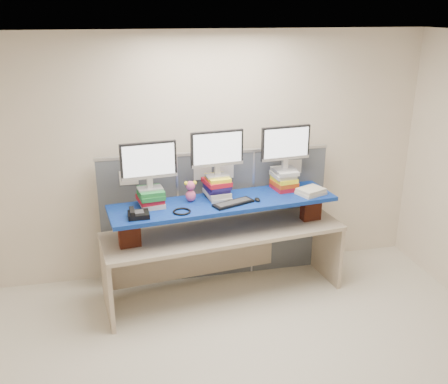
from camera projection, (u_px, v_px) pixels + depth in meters
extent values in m
cube|color=beige|center=(261.00, 227.00, 3.87)|extent=(5.00, 4.00, 2.80)
cube|color=silver|center=(257.00, 373.00, 4.35)|extent=(5.00, 4.00, 0.01)
cube|color=silver|center=(266.00, 39.00, 3.39)|extent=(5.00, 4.00, 0.01)
cube|color=#484D55|center=(140.00, 223.00, 5.55)|extent=(0.85, 0.05, 1.50)
cube|color=#484D55|center=(216.00, 217.00, 5.73)|extent=(0.85, 0.05, 1.50)
cube|color=#484D55|center=(287.00, 210.00, 5.90)|extent=(0.85, 0.05, 1.50)
cube|color=silver|center=(215.00, 152.00, 5.46)|extent=(2.60, 0.06, 0.03)
cube|color=white|center=(129.00, 178.00, 5.32)|extent=(0.20, 0.00, 0.16)
cube|color=white|center=(203.00, 173.00, 5.48)|extent=(0.20, 0.00, 0.16)
cube|color=white|center=(225.00, 171.00, 5.53)|extent=(0.20, 0.00, 0.16)
cube|color=white|center=(293.00, 167.00, 5.69)|extent=(0.20, 0.00, 0.16)
cube|color=tan|center=(224.00, 232.00, 5.32)|extent=(2.64, 1.06, 0.04)
cube|color=tan|center=(107.00, 284.00, 5.06)|extent=(0.13, 0.69, 0.74)
cube|color=tan|center=(325.00, 247.00, 5.85)|extent=(0.13, 0.69, 0.74)
cube|color=maroon|center=(129.00, 233.00, 4.90)|extent=(0.22, 0.14, 0.29)
cube|color=maroon|center=(311.00, 207.00, 5.53)|extent=(0.22, 0.14, 0.29)
cube|color=navy|center=(224.00, 203.00, 5.20)|extent=(2.43, 0.88, 0.04)
cube|color=#B5B4AD|center=(152.00, 203.00, 5.07)|extent=(0.26, 0.30, 0.05)
cube|color=#AF1426|center=(150.00, 199.00, 5.05)|extent=(0.28, 0.33, 0.05)
cube|color=#1E7232|center=(151.00, 195.00, 5.02)|extent=(0.28, 0.31, 0.04)
cube|color=#1E7232|center=(151.00, 191.00, 5.02)|extent=(0.27, 0.31, 0.04)
cube|color=#B5B4AD|center=(218.00, 196.00, 5.28)|extent=(0.25, 0.31, 0.03)
cube|color=#B5B4AD|center=(217.00, 193.00, 5.27)|extent=(0.27, 0.33, 0.05)
cube|color=#1A1356|center=(217.00, 189.00, 5.27)|extent=(0.25, 0.29, 0.04)
cube|color=#1A1356|center=(217.00, 186.00, 5.24)|extent=(0.27, 0.32, 0.04)
cube|color=#AF1426|center=(217.00, 182.00, 5.23)|extent=(0.29, 0.33, 0.05)
cube|color=yellow|center=(218.00, 178.00, 5.22)|extent=(0.24, 0.29, 0.04)
cube|color=#AF1426|center=(284.00, 187.00, 5.53)|extent=(0.26, 0.30, 0.05)
cube|color=#C34312|center=(284.00, 183.00, 5.51)|extent=(0.27, 0.30, 0.05)
cube|color=yellow|center=(284.00, 179.00, 5.49)|extent=(0.25, 0.30, 0.05)
cube|color=#B5B4AD|center=(283.00, 175.00, 5.49)|extent=(0.24, 0.29, 0.04)
cube|color=#B5B4AD|center=(285.00, 171.00, 5.47)|extent=(0.25, 0.32, 0.04)
cube|color=#B1B0B6|center=(150.00, 188.00, 5.01)|extent=(0.26, 0.19, 0.02)
cube|color=#B1B0B6|center=(150.00, 183.00, 4.98)|extent=(0.06, 0.05, 0.10)
cube|color=black|center=(149.00, 160.00, 4.90)|extent=(0.56, 0.11, 0.37)
cube|color=white|center=(149.00, 161.00, 4.89)|extent=(0.51, 0.07, 0.32)
cube|color=#B1B0B6|center=(217.00, 176.00, 5.21)|extent=(0.26, 0.19, 0.02)
cube|color=#B1B0B6|center=(217.00, 170.00, 5.19)|extent=(0.06, 0.05, 0.10)
cube|color=black|center=(217.00, 148.00, 5.11)|extent=(0.56, 0.11, 0.37)
cube|color=white|center=(218.00, 149.00, 5.09)|extent=(0.51, 0.07, 0.32)
cube|color=#B1B0B6|center=(285.00, 169.00, 5.45)|extent=(0.26, 0.19, 0.02)
cube|color=#B1B0B6|center=(285.00, 164.00, 5.43)|extent=(0.06, 0.05, 0.10)
cube|color=black|center=(286.00, 143.00, 5.35)|extent=(0.56, 0.11, 0.37)
cube|color=white|center=(286.00, 143.00, 5.33)|extent=(0.51, 0.07, 0.32)
cube|color=black|center=(233.00, 203.00, 5.10)|extent=(0.46, 0.30, 0.02)
cube|color=#2F2E31|center=(233.00, 202.00, 5.10)|extent=(0.39, 0.23, 0.00)
ellipsoid|color=black|center=(257.00, 199.00, 5.19)|extent=(0.07, 0.11, 0.03)
cube|color=black|center=(139.00, 215.00, 4.78)|extent=(0.21, 0.19, 0.05)
cube|color=#2F2E31|center=(138.00, 212.00, 4.77)|extent=(0.10, 0.10, 0.01)
cube|color=black|center=(132.00, 211.00, 4.76)|extent=(0.05, 0.18, 0.04)
torus|color=black|center=(182.00, 211.00, 4.90)|extent=(0.19, 0.19, 0.02)
ellipsoid|color=#CF4E7F|center=(191.00, 196.00, 5.17)|extent=(0.11, 0.10, 0.12)
sphere|color=#CF4E7F|center=(190.00, 186.00, 5.13)|extent=(0.10, 0.10, 0.10)
sphere|color=yellow|center=(186.00, 183.00, 5.11)|extent=(0.04, 0.04, 0.04)
sphere|color=yellow|center=(195.00, 183.00, 5.13)|extent=(0.04, 0.04, 0.04)
cube|color=beige|center=(311.00, 193.00, 5.38)|extent=(0.34, 0.32, 0.03)
cube|color=beige|center=(311.00, 190.00, 5.37)|extent=(0.33, 0.30, 0.03)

